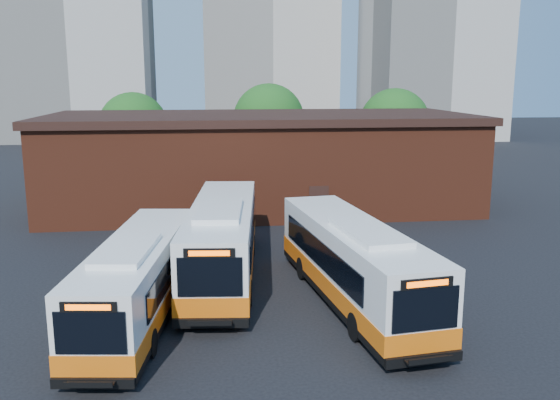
{
  "coord_description": "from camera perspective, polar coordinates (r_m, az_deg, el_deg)",
  "views": [
    {
      "loc": [
        -3.53,
        -20.65,
        8.73
      ],
      "look_at": [
        -0.27,
        6.5,
        3.13
      ],
      "focal_mm": 38.0,
      "sensor_mm": 36.0,
      "label": 1
    }
  ],
  "objects": [
    {
      "name": "tree_mid",
      "position": [
        55.05,
        -1.08,
        7.76
      ],
      "size": [
        6.56,
        6.56,
        8.36
      ],
      "color": "#382314",
      "rests_on": "ground"
    },
    {
      "name": "ground",
      "position": [
        22.7,
        2.68,
        -11.07
      ],
      "size": [
        220.0,
        220.0,
        0.0
      ],
      "primitive_type": "plane",
      "color": "black"
    },
    {
      "name": "bus_mideast",
      "position": [
        23.6,
        7.08,
        -6.29
      ],
      "size": [
        4.04,
        12.53,
        3.37
      ],
      "rotation": [
        0.0,
        0.0,
        0.13
      ],
      "color": "white",
      "rests_on": "ground"
    },
    {
      "name": "tree_west",
      "position": [
        53.2,
        -13.92,
        6.83
      ],
      "size": [
        6.0,
        6.0,
        7.65
      ],
      "color": "#382314",
      "rests_on": "ground"
    },
    {
      "name": "depot_building",
      "position": [
        41.17,
        -1.88,
        3.92
      ],
      "size": [
        28.6,
        12.6,
        6.4
      ],
      "color": "#612817",
      "rests_on": "ground"
    },
    {
      "name": "transit_worker",
      "position": [
        20.25,
        12.62,
        -11.24
      ],
      "size": [
        0.66,
        0.82,
        1.95
      ],
      "primitive_type": "imported",
      "rotation": [
        0.0,
        0.0,
        1.87
      ],
      "color": "black",
      "rests_on": "ground"
    },
    {
      "name": "bus_midwest",
      "position": [
        26.5,
        -5.54,
        -4.11
      ],
      "size": [
        3.83,
        13.06,
        3.51
      ],
      "rotation": [
        0.0,
        0.0,
        -0.09
      ],
      "color": "white",
      "rests_on": "ground"
    },
    {
      "name": "tree_east",
      "position": [
        54.37,
        10.95,
        7.24
      ],
      "size": [
        6.24,
        6.24,
        7.96
      ],
      "color": "#382314",
      "rests_on": "ground"
    },
    {
      "name": "bus_west",
      "position": [
        22.56,
        -13.46,
        -7.66
      ],
      "size": [
        3.73,
        11.69,
        3.14
      ],
      "rotation": [
        0.0,
        0.0,
        -0.12
      ],
      "color": "white",
      "rests_on": "ground"
    }
  ]
}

